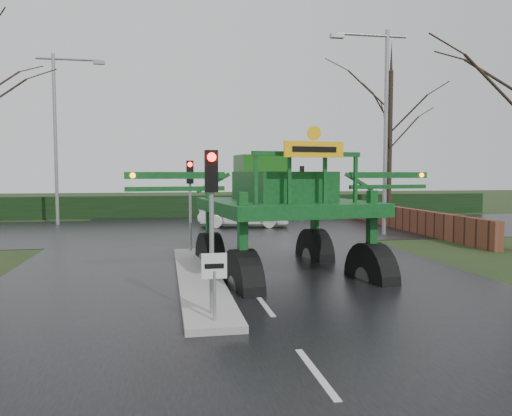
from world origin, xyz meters
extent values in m
plane|color=black|center=(0.00, 0.00, 0.00)|extent=(140.00, 140.00, 0.00)
cube|color=black|center=(0.00, 10.00, 0.00)|extent=(14.00, 80.00, 0.02)
cube|color=black|center=(0.00, 16.00, 0.01)|extent=(80.00, 12.00, 0.02)
cube|color=gray|center=(-1.30, 3.00, 0.09)|extent=(1.20, 10.00, 0.16)
cube|color=black|center=(0.00, 24.00, 0.75)|extent=(44.00, 0.90, 1.50)
cube|color=#592D1E|center=(10.50, 16.00, 0.60)|extent=(0.40, 20.00, 1.20)
cylinder|color=gray|center=(-1.30, -1.50, 0.65)|extent=(0.07, 0.07, 1.00)
cube|color=silver|center=(-1.30, -1.50, 1.25)|extent=(0.50, 0.04, 0.50)
cube|color=black|center=(-1.30, -1.52, 1.25)|extent=(0.38, 0.01, 0.10)
cylinder|color=gray|center=(-1.30, -1.00, 1.75)|extent=(0.10, 0.10, 3.50)
cube|color=black|center=(-1.30, -1.00, 3.10)|extent=(0.26, 0.22, 0.85)
sphere|color=#FF0C07|center=(-1.30, -1.13, 3.38)|extent=(0.18, 0.18, 0.18)
cylinder|color=gray|center=(-1.30, 7.50, 1.75)|extent=(0.10, 0.10, 3.50)
cube|color=black|center=(-1.30, 7.50, 3.10)|extent=(0.26, 0.22, 0.85)
sphere|color=#FF0C07|center=(-1.30, 7.37, 3.38)|extent=(0.18, 0.18, 0.18)
cylinder|color=gray|center=(6.50, 20.00, 1.75)|extent=(0.10, 0.10, 3.50)
cube|color=black|center=(6.50, 20.00, 3.10)|extent=(0.26, 0.22, 0.85)
sphere|color=#FF0C07|center=(6.50, 20.13, 3.38)|extent=(0.18, 0.18, 0.18)
cylinder|color=gray|center=(8.50, 12.00, 5.00)|extent=(0.20, 0.20, 10.00)
cylinder|color=gray|center=(7.70, 12.00, 9.70)|extent=(3.52, 0.14, 0.14)
cube|color=gray|center=(5.94, 12.00, 9.58)|extent=(0.65, 0.30, 0.20)
cylinder|color=gray|center=(-8.50, 20.00, 5.00)|extent=(0.20, 0.20, 10.00)
cylinder|color=gray|center=(-7.70, 20.00, 9.70)|extent=(3.52, 0.14, 0.14)
cube|color=gray|center=(-5.94, 20.00, 9.58)|extent=(0.65, 0.30, 0.20)
cylinder|color=black|center=(13.00, 21.00, 5.00)|extent=(0.32, 0.32, 10.00)
cone|color=black|center=(13.00, 21.00, 10.80)|extent=(0.24, 0.24, 2.50)
cylinder|color=black|center=(-2.40, 3.35, 1.07)|extent=(0.87, 2.20, 2.14)
cylinder|color=#595B56|center=(-2.40, 3.35, 1.07)|extent=(0.73, 0.83, 0.75)
cube|color=#0A3D13|center=(-2.40, 3.35, 2.41)|extent=(0.27, 0.27, 2.46)
cylinder|color=black|center=(1.42, 3.87, 1.07)|extent=(0.87, 2.20, 2.14)
cylinder|color=#595B56|center=(1.42, 3.87, 1.07)|extent=(0.73, 0.83, 0.75)
cube|color=#0A3D13|center=(1.42, 3.87, 2.41)|extent=(0.27, 0.27, 2.46)
cylinder|color=black|center=(-1.88, -0.47, 1.07)|extent=(0.87, 2.20, 2.14)
cylinder|color=#595B56|center=(-1.88, -0.47, 1.07)|extent=(0.73, 0.83, 0.75)
cube|color=#0A3D13|center=(-1.88, -0.47, 2.41)|extent=(0.27, 0.27, 2.46)
cylinder|color=black|center=(1.94, 0.05, 1.07)|extent=(0.87, 2.20, 2.14)
cylinder|color=#595B56|center=(1.94, 0.05, 1.07)|extent=(0.73, 0.83, 0.75)
cube|color=#0A3D13|center=(1.94, 0.05, 2.41)|extent=(0.27, 0.27, 2.46)
cube|color=#0A3D13|center=(-0.23, 1.70, 3.11)|extent=(5.15, 5.70, 0.37)
cube|color=#0A3D13|center=(-0.26, 1.91, 3.70)|extent=(2.77, 3.50, 0.96)
cube|color=#185012|center=(-0.55, 4.04, 4.07)|extent=(1.77, 1.49, 1.39)
cube|color=#0A3D13|center=(0.00, 0.00, 4.66)|extent=(3.20, 0.56, 0.13)
cube|color=#0A3D13|center=(-3.57, 0.81, 4.07)|extent=(2.79, 0.57, 0.19)
sphere|color=orange|center=(-4.73, 0.55, 4.07)|extent=(0.15, 0.15, 0.15)
cube|color=#0A3D13|center=(3.22, 1.74, 4.07)|extent=(2.79, 0.57, 0.19)
sphere|color=orange|center=(4.40, 1.79, 4.07)|extent=(0.15, 0.15, 0.15)
cube|color=#FFB70D|center=(0.05, -0.42, 4.77)|extent=(1.71, 0.29, 0.43)
cube|color=black|center=(0.05, -0.42, 4.77)|extent=(1.28, 0.18, 0.15)
cylinder|color=#FFB70D|center=(0.05, -0.42, 5.20)|extent=(0.39, 0.09, 0.39)
imported|color=silver|center=(2.15, 16.74, 0.00)|extent=(5.25, 2.58, 1.65)
camera|label=1|loc=(-2.24, -11.12, 3.06)|focal=35.00mm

